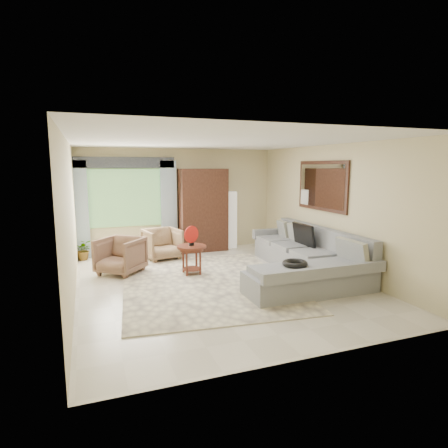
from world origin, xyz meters
name	(u,v)px	position (x,y,z in m)	size (l,w,h in m)	color
ground	(218,283)	(0.00, 0.00, 0.00)	(6.00, 6.00, 0.00)	silver
area_rug	(206,282)	(-0.21, 0.06, 0.01)	(3.00, 4.00, 0.02)	#F2E8BF
sectional_sofa	(305,262)	(1.78, -0.18, 0.28)	(2.30, 3.46, 0.90)	gray
tv_screen	(304,235)	(2.05, 0.34, 0.72)	(0.06, 0.74, 0.48)	black
garden_hose	(295,263)	(1.00, -1.07, 0.55)	(0.43, 0.43, 0.09)	black
coffee_table	(192,259)	(-0.32, 0.68, 0.31)	(0.59, 0.59, 0.59)	#491E13
red_disc	(191,234)	(-0.32, 0.68, 0.82)	(0.34, 0.34, 0.03)	red
armchair_left	(120,256)	(-1.65, 1.26, 0.37)	(0.79, 0.81, 0.74)	brown
armchair_right	(162,244)	(-0.63, 2.16, 0.36)	(0.77, 0.79, 0.72)	#9C8255
potted_plant	(84,250)	(-2.36, 2.71, 0.24)	(0.43, 0.37, 0.48)	#999999
armoire	(203,210)	(0.55, 2.72, 1.05)	(1.20, 0.55, 2.10)	black
floor_lamp	(231,220)	(1.35, 2.78, 0.75)	(0.24, 0.24, 1.50)	silver
window	(125,198)	(-1.35, 2.97, 1.40)	(1.80, 0.04, 1.40)	#669E59
curtain_left	(80,210)	(-2.40, 2.88, 1.15)	(0.40, 0.08, 2.30)	#9EB7CC
curtain_right	(169,207)	(-0.30, 2.88, 1.15)	(0.40, 0.08, 2.30)	#9EB7CC
valance	(124,162)	(-1.35, 2.90, 2.25)	(2.40, 0.12, 0.26)	#1E232D
wall_mirror	(322,186)	(2.46, 0.35, 1.75)	(0.05, 1.70, 1.05)	black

